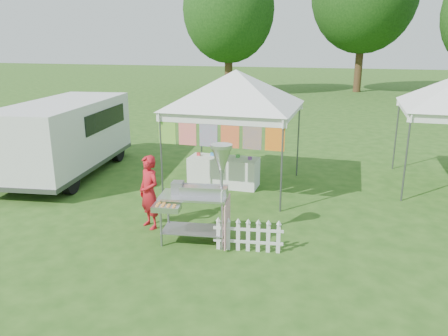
% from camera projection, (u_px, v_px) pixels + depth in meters
% --- Properties ---
extents(ground, '(120.00, 120.00, 0.00)m').
position_uv_depth(ground, '(187.00, 243.00, 8.22)').
color(ground, '#264E16').
rests_on(ground, ground).
extents(canopy_main, '(4.24, 4.24, 3.45)m').
position_uv_depth(canopy_main, '(236.00, 70.00, 10.61)').
color(canopy_main, '#59595E').
rests_on(canopy_main, ground).
extents(tree_left, '(6.40, 6.40, 9.53)m').
position_uv_depth(tree_left, '(229.00, 9.00, 30.34)').
color(tree_left, '#3D2816').
rests_on(tree_left, ground).
extents(donut_cart, '(1.37, 1.11, 1.90)m').
position_uv_depth(donut_cart, '(204.00, 187.00, 7.92)').
color(donut_cart, gray).
rests_on(donut_cart, ground).
extents(vendor, '(0.66, 0.60, 1.50)m').
position_uv_depth(vendor, '(149.00, 192.00, 8.72)').
color(vendor, red).
rests_on(vendor, ground).
extents(cargo_van, '(2.68, 5.20, 2.06)m').
position_uv_depth(cargo_van, '(67.00, 135.00, 12.33)').
color(cargo_van, silver).
rests_on(cargo_van, ground).
extents(picket_fence, '(1.25, 0.21, 0.56)m').
position_uv_depth(picket_fence, '(248.00, 236.00, 7.82)').
color(picket_fence, silver).
rests_on(picket_fence, ground).
extents(display_table, '(1.80, 0.70, 0.75)m').
position_uv_depth(display_table, '(224.00, 172.00, 11.42)').
color(display_table, white).
rests_on(display_table, ground).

